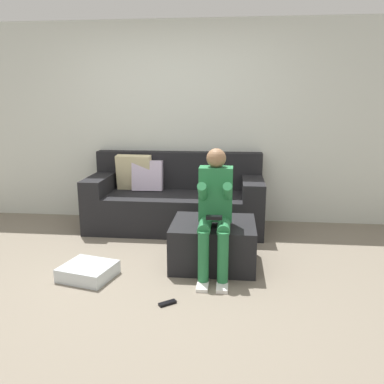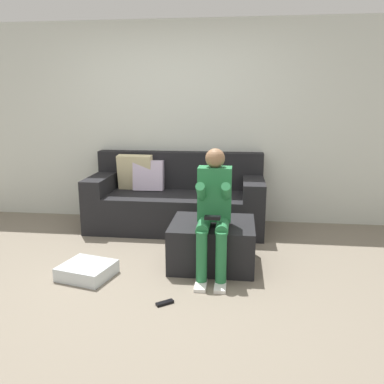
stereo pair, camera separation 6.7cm
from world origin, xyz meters
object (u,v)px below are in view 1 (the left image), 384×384
Objects in this scene: couch_sectional at (175,201)px; person_seated at (215,206)px; storage_bin at (88,271)px; ottoman at (213,243)px; remote_near_ottoman at (168,303)px.

person_seated reaches higher than couch_sectional.
couch_sectional is at bearing 113.45° from person_seated.
storage_bin is at bearing -110.10° from couch_sectional.
person_seated is 1.29m from storage_bin.
couch_sectional reaches higher than storage_bin.
couch_sectional is at bearing 116.02° from ottoman.
person_seated is at bearing 11.90° from storage_bin.
ottoman is 0.91m from remote_near_ottoman.
ottoman is 0.69× the size of person_seated.
couch_sectional is 1.25m from ottoman.
person_seated is at bearing -66.55° from couch_sectional.
storage_bin reaches higher than remote_near_ottoman.
couch_sectional is 1.67m from storage_bin.
person_seated is 7.99× the size of remote_near_ottoman.
storage_bin is (-1.13, -0.24, -0.58)m from person_seated.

